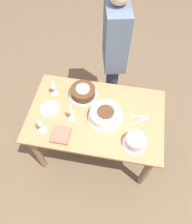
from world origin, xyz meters
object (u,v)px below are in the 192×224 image
Objects in this scene: cake_back_decorated at (135,141)px; wine_glass_near at (70,109)px; cake_center_white at (105,115)px; wine_glass_extra at (39,121)px; cake_front_chocolate at (83,92)px; wine_glass_far at (53,84)px; person_cutting at (115,47)px.

cake_back_decorated is 0.62m from wine_glass_near.
wine_glass_extra is at bearing 22.96° from cake_center_white.
cake_front_chocolate is at bearing -121.49° from wine_glass_extra.
cake_center_white is 1.39× the size of wine_glass_extra.
wine_glass_extra reaches higher than wine_glass_far.
wine_glass_far is (0.28, 0.03, 0.10)m from cake_front_chocolate.
cake_back_decorated is 0.93m from wine_glass_far.
wine_glass_extra reaches higher than cake_front_chocolate.
person_cutting is (-0.28, -0.79, 0.06)m from wine_glass_near.
person_cutting reaches higher than wine_glass_far.
cake_center_white is 0.34m from cake_front_chocolate.
cake_center_white is 0.20× the size of person_cutting.
person_cutting is (0.31, -0.94, 0.16)m from cake_back_decorated.
cake_front_chocolate is at bearing -37.75° from person_cutting.
wine_glass_far is at bearing -19.79° from cake_center_white.
wine_glass_far is (0.24, -0.25, -0.01)m from wine_glass_near.
cake_front_chocolate is 0.31m from wine_glass_near.
wine_glass_near is at bearing -14.69° from cake_back_decorated.
wine_glass_extra reaches higher than wine_glass_near.
wine_glass_near is 0.84m from person_cutting.
wine_glass_far is 0.13× the size of person_cutting.
wine_glass_far is 0.92× the size of wine_glass_extra.
cake_center_white is at bearing 138.57° from cake_front_chocolate.
cake_front_chocolate is at bearing -98.99° from wine_glass_near.
wine_glass_extra is at bearing 35.63° from wine_glass_near.
cake_center_white is 0.58m from wine_glass_far.
cake_front_chocolate and cake_back_decorated have the same top height.
cake_front_chocolate is 0.30m from wine_glass_far.
cake_center_white is 0.32m from wine_glass_near.
wine_glass_far is (0.83, -0.41, 0.09)m from cake_back_decorated.
cake_front_chocolate is at bearing -41.43° from cake_center_white.
wine_glass_near is at bearing 133.02° from wine_glass_far.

